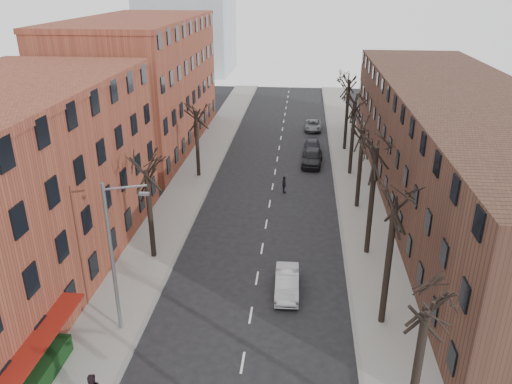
# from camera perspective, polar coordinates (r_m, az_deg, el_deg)

# --- Properties ---
(sidewalk_left) EXTENTS (4.00, 90.00, 0.15)m
(sidewalk_left) POSITION_cam_1_polar(r_m,az_deg,el_deg) (51.69, -6.76, 2.28)
(sidewalk_left) COLOR gray
(sidewalk_left) RESTS_ON ground
(sidewalk_right) EXTENTS (4.00, 90.00, 0.15)m
(sidewalk_right) POSITION_cam_1_polar(r_m,az_deg,el_deg) (50.86, 11.17, 1.64)
(sidewalk_right) COLOR gray
(sidewalk_right) RESTS_ON ground
(building_left_near) EXTENTS (12.00, 26.00, 12.00)m
(building_left_near) POSITION_cam_1_polar(r_m,az_deg,el_deg) (35.18, -26.97, -0.04)
(building_left_near) COLOR brown
(building_left_near) RESTS_ON ground
(building_left_far) EXTENTS (12.00, 28.00, 14.00)m
(building_left_far) POSITION_cam_1_polar(r_m,az_deg,el_deg) (60.25, -12.92, 11.73)
(building_left_far) COLOR brown
(building_left_far) RESTS_ON ground
(building_right) EXTENTS (12.00, 50.00, 10.00)m
(building_right) POSITION_cam_1_polar(r_m,az_deg,el_deg) (46.20, 22.11, 4.63)
(building_right) COLOR #4B2F23
(building_right) RESTS_ON ground
(awning_left) EXTENTS (1.20, 7.00, 0.15)m
(awning_left) POSITION_cam_1_polar(r_m,az_deg,el_deg) (28.49, -22.37, -19.08)
(awning_left) COLOR maroon
(awning_left) RESTS_ON ground
(hedge) EXTENTS (0.80, 6.00, 1.00)m
(hedge) POSITION_cam_1_polar(r_m,az_deg,el_deg) (27.48, -23.74, -19.34)
(hedge) COLOR #133815
(hedge) RESTS_ON sidewalk_left
(tree_right_b) EXTENTS (5.20, 5.20, 10.80)m
(tree_right_b) POSITION_cam_1_polar(r_m,az_deg,el_deg) (30.75, 14.09, -14.31)
(tree_right_b) COLOR black
(tree_right_b) RESTS_ON ground
(tree_right_c) EXTENTS (5.20, 5.20, 11.60)m
(tree_right_c) POSITION_cam_1_polar(r_m,az_deg,el_deg) (37.36, 12.48, -6.87)
(tree_right_c) COLOR black
(tree_right_c) RESTS_ON ground
(tree_right_d) EXTENTS (5.20, 5.20, 10.00)m
(tree_right_d) POSITION_cam_1_polar(r_m,az_deg,el_deg) (44.44, 11.40, -1.72)
(tree_right_d) COLOR black
(tree_right_d) RESTS_ON ground
(tree_right_e) EXTENTS (5.20, 5.20, 10.80)m
(tree_right_e) POSITION_cam_1_polar(r_m,az_deg,el_deg) (51.78, 10.63, 1.99)
(tree_right_e) COLOR black
(tree_right_e) RESTS_ON ground
(tree_right_f) EXTENTS (5.20, 5.20, 11.60)m
(tree_right_f) POSITION_cam_1_polar(r_m,az_deg,el_deg) (59.29, 10.05, 4.77)
(tree_right_f) COLOR black
(tree_right_f) RESTS_ON ground
(tree_left_a) EXTENTS (5.20, 5.20, 9.50)m
(tree_left_a) POSITION_cam_1_polar(r_m,az_deg,el_deg) (36.76, -11.56, -7.31)
(tree_left_a) COLOR black
(tree_left_a) RESTS_ON ground
(tree_left_b) EXTENTS (5.20, 5.20, 9.50)m
(tree_left_b) POSITION_cam_1_polar(r_m,az_deg,el_deg) (50.72, -6.55, 1.79)
(tree_left_b) COLOR black
(tree_left_b) RESTS_ON ground
(streetlight) EXTENTS (2.45, 0.22, 9.03)m
(streetlight) POSITION_cam_1_polar(r_m,az_deg,el_deg) (27.61, -15.87, -6.71)
(streetlight) COLOR slate
(streetlight) RESTS_ON ground
(silver_sedan) EXTENTS (1.58, 4.26, 1.39)m
(silver_sedan) POSITION_cam_1_polar(r_m,az_deg,el_deg) (32.05, 3.56, -10.32)
(silver_sedan) COLOR #A8A9AF
(silver_sedan) RESTS_ON ground
(parked_car_near) EXTENTS (2.45, 5.20, 1.72)m
(parked_car_near) POSITION_cam_1_polar(r_m,az_deg,el_deg) (53.64, 6.44, 3.98)
(parked_car_near) COLOR black
(parked_car_near) RESTS_ON ground
(parked_car_mid) EXTENTS (2.02, 4.64, 1.33)m
(parked_car_mid) POSITION_cam_1_polar(r_m,az_deg,el_deg) (57.53, 6.40, 5.11)
(parked_car_mid) COLOR black
(parked_car_mid) RESTS_ON ground
(parked_car_far) EXTENTS (2.26, 4.57, 1.25)m
(parked_car_far) POSITION_cam_1_polar(r_m,az_deg,el_deg) (66.60, 6.56, 7.57)
(parked_car_far) COLOR slate
(parked_car_far) RESTS_ON ground
(pedestrian_crossing) EXTENTS (0.63, 1.04, 1.66)m
(pedestrian_crossing) POSITION_cam_1_polar(r_m,az_deg,el_deg) (46.23, 3.23, 0.85)
(pedestrian_crossing) COLOR black
(pedestrian_crossing) RESTS_ON ground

